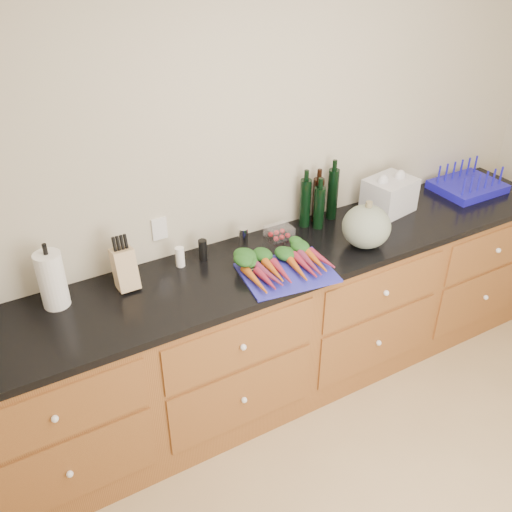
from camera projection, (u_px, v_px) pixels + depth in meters
wall_back at (257, 171)px, 3.12m from camera, size 4.10×0.05×2.60m
cabinets at (285, 325)px, 3.33m from camera, size 3.60×0.64×0.90m
countertop at (287, 257)px, 3.08m from camera, size 3.64×0.62×0.04m
cutting_board at (287, 273)px, 2.91m from camera, size 0.50×0.41×0.01m
carrots at (282, 262)px, 2.92m from camera, size 0.45×0.33×0.06m
squash at (366, 227)px, 3.08m from camera, size 0.26×0.26×0.24m
paper_towel at (52, 280)px, 2.61m from camera, size 0.12×0.12×0.28m
knife_block at (125, 269)px, 2.76m from camera, size 0.10×0.10×0.21m
grinder_salt at (180, 257)px, 2.94m from camera, size 0.05×0.05×0.11m
grinder_pepper at (203, 250)px, 3.00m from camera, size 0.05×0.05×0.11m
canister_chrome at (243, 238)px, 3.10m from camera, size 0.05×0.05×0.12m
tomato_box at (279, 232)px, 3.20m from camera, size 0.14×0.11×0.07m
bottles at (319, 201)px, 3.29m from camera, size 0.26×0.13×0.31m
grocery_bag at (389, 195)px, 3.44m from camera, size 0.32×0.27×0.21m
dish_rack at (468, 185)px, 3.72m from camera, size 0.42×0.34×0.17m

